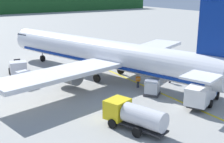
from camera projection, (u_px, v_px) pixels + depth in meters
airliner_foreground at (104, 54)px, 42.24m from camera, size 34.01×40.64×11.90m
service_truck_baggage at (18, 68)px, 43.00m from camera, size 3.18×6.15×2.52m
service_truck_catering at (203, 91)px, 33.01m from camera, size 6.88×4.82×2.46m
service_truck_pushback at (134, 115)px, 26.92m from camera, size 3.76×6.30×2.40m
cargo_container_near at (24, 78)px, 39.35m from camera, size 2.22×2.22×1.97m
cargo_container_mid at (152, 87)px, 35.58m from camera, size 2.44×2.44×2.06m
crew_marshaller at (138, 80)px, 38.25m from camera, size 0.56×0.43×1.72m
crew_loader_left at (170, 76)px, 40.21m from camera, size 0.62×0.30×1.60m
apron_guide_line at (136, 82)px, 40.71m from camera, size 0.30×60.00×0.01m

